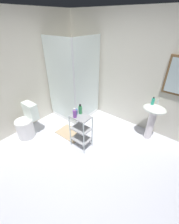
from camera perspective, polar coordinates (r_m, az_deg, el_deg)
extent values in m
cube|color=silver|center=(2.94, -3.61, -19.65)|extent=(4.20, 4.20, 0.02)
cube|color=silver|center=(3.55, 16.44, 13.87)|extent=(4.20, 0.10, 2.50)
cube|color=beige|center=(3.53, -27.95, 11.32)|extent=(0.10, 4.20, 2.50)
cube|color=white|center=(4.29, -5.29, 0.54)|extent=(0.90, 0.90, 0.10)
cube|color=silver|center=(3.57, -11.12, 11.25)|extent=(0.90, 0.02, 1.90)
cube|color=silver|center=(3.58, -0.71, 11.87)|extent=(0.02, 0.90, 1.90)
cylinder|color=silver|center=(3.26, -5.77, 9.65)|extent=(0.04, 0.04, 1.90)
cylinder|color=silver|center=(4.26, -5.33, 1.13)|extent=(0.08, 0.08, 0.00)
cylinder|color=white|center=(3.48, 22.17, -4.68)|extent=(0.15, 0.15, 0.68)
ellipsoid|color=white|center=(3.27, 23.60, 1.02)|extent=(0.46, 0.37, 0.13)
cylinder|color=silver|center=(3.33, 24.66, 3.54)|extent=(0.03, 0.03, 0.10)
cylinder|color=white|center=(3.64, -23.26, -6.02)|extent=(0.37, 0.37, 0.40)
torus|color=white|center=(3.52, -24.00, -3.26)|extent=(0.37, 0.37, 0.04)
cube|color=white|center=(3.51, -21.64, 0.48)|extent=(0.35, 0.17, 0.36)
cylinder|color=silver|center=(3.04, -7.42, -7.37)|extent=(0.02, 0.02, 0.74)
cylinder|color=silver|center=(2.85, -2.20, -10.31)|extent=(0.02, 0.02, 0.74)
cylinder|color=silver|center=(3.18, -4.12, -5.07)|extent=(0.02, 0.02, 0.74)
cylinder|color=silver|center=(3.00, 1.04, -7.68)|extent=(0.02, 0.02, 0.74)
cube|color=#99999E|center=(3.14, -3.11, -10.21)|extent=(0.36, 0.26, 0.02)
cube|color=#99999E|center=(2.96, -3.26, -6.36)|extent=(0.36, 0.26, 0.02)
cube|color=#99999E|center=(2.80, -3.44, -1.88)|extent=(0.36, 0.26, 0.02)
cylinder|color=#2DBC99|center=(3.26, 23.04, 3.74)|extent=(0.06, 0.06, 0.14)
cylinder|color=black|center=(3.23, 23.34, 4.99)|extent=(0.03, 0.03, 0.03)
cylinder|color=purple|center=(2.74, -5.64, -0.68)|extent=(0.07, 0.07, 0.15)
cylinder|color=silver|center=(2.69, -5.75, 1.01)|extent=(0.04, 0.04, 0.04)
cylinder|color=#399957|center=(2.84, -3.53, 0.80)|extent=(0.07, 0.07, 0.16)
cylinder|color=black|center=(2.79, -3.60, 2.51)|extent=(0.04, 0.04, 0.04)
cylinder|color=#3870B2|center=(2.84, -5.33, 0.09)|extent=(0.08, 0.08, 0.10)
cube|color=tan|center=(3.57, -7.45, -7.98)|extent=(0.60, 0.40, 0.02)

